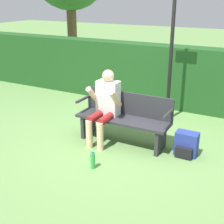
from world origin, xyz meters
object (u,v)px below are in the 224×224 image
Objects in this scene: person_seated at (105,104)px; park_bench at (124,118)px; water_bottle at (93,160)px; backpack at (186,145)px; signpost at (171,46)px.

park_bench is at bearing 22.72° from person_seated.
water_bottle is at bearing -90.38° from park_bench.
park_bench reaches higher than backpack.
backpack is 0.15× the size of signpost.
backpack is (1.40, 0.13, -0.50)m from person_seated.
person_seated reaches higher than water_bottle.
park_bench is 1.70m from signpost.
signpost is at bearing 74.93° from park_bench.
water_bottle is 2.72m from signpost.
signpost reaches higher than person_seated.
backpack is (1.10, 0.01, -0.26)m from park_bench.
backpack is 1.42× the size of water_bottle.
signpost is (0.35, 1.29, 1.05)m from park_bench.
person_seated is 0.47× the size of signpost.
person_seated is 1.49m from backpack.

